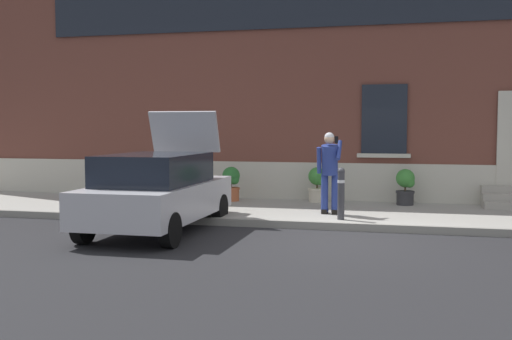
% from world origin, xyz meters
% --- Properties ---
extents(ground_plane, '(80.00, 80.00, 0.00)m').
position_xyz_m(ground_plane, '(0.00, 0.00, 0.00)').
color(ground_plane, '#232326').
extents(sidewalk, '(24.00, 3.60, 0.15)m').
position_xyz_m(sidewalk, '(0.00, 2.80, 0.07)').
color(sidewalk, '#99968E').
rests_on(sidewalk, ground).
extents(curb_edge, '(24.00, 0.12, 0.15)m').
position_xyz_m(curb_edge, '(0.00, 0.94, 0.07)').
color(curb_edge, gray).
rests_on(curb_edge, ground).
extents(building_facade, '(24.00, 1.52, 7.50)m').
position_xyz_m(building_facade, '(0.01, 5.29, 3.73)').
color(building_facade, brown).
rests_on(building_facade, ground).
extents(hatchback_car_silver, '(1.81, 4.07, 2.34)m').
position_xyz_m(hatchback_car_silver, '(-3.42, -0.12, 0.80)').
color(hatchback_car_silver, '#B7B7BF').
rests_on(hatchback_car_silver, ground).
extents(bollard_near_person, '(0.15, 0.15, 1.04)m').
position_xyz_m(bollard_near_person, '(-0.10, 1.35, 0.71)').
color(bollard_near_person, '#333338').
rests_on(bollard_near_person, sidewalk).
extents(bollard_far_left, '(0.15, 0.15, 1.04)m').
position_xyz_m(bollard_far_left, '(-3.77, 1.35, 0.71)').
color(bollard_far_left, '#333338').
rests_on(bollard_far_left, sidewalk).
extents(person_on_phone, '(0.51, 0.51, 1.74)m').
position_xyz_m(person_on_phone, '(-0.42, 2.04, 1.15)').
color(person_on_phone, navy).
rests_on(person_on_phone, sidewalk).
extents(planter_olive, '(0.44, 0.44, 0.86)m').
position_xyz_m(planter_olive, '(-5.23, 4.19, 0.61)').
color(planter_olive, '#606B38').
rests_on(planter_olive, sidewalk).
extents(planter_terracotta, '(0.44, 0.44, 0.86)m').
position_xyz_m(planter_terracotta, '(-3.11, 3.82, 0.61)').
color(planter_terracotta, '#B25B38').
rests_on(planter_terracotta, sidewalk).
extents(planter_cream, '(0.44, 0.44, 0.86)m').
position_xyz_m(planter_cream, '(-0.98, 4.14, 0.61)').
color(planter_cream, beige).
rests_on(planter_cream, sidewalk).
extents(planter_charcoal, '(0.44, 0.44, 0.86)m').
position_xyz_m(planter_charcoal, '(1.14, 4.04, 0.61)').
color(planter_charcoal, '#2D2D30').
rests_on(planter_charcoal, sidewalk).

